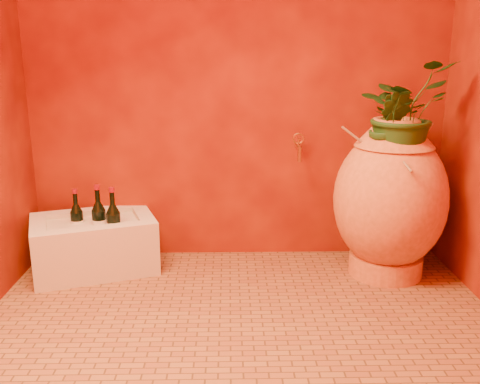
{
  "coord_description": "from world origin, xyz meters",
  "views": [
    {
      "loc": [
        -0.05,
        -2.22,
        1.26
      ],
      "look_at": [
        0.0,
        0.35,
        0.58
      ],
      "focal_mm": 40.0,
      "sensor_mm": 36.0,
      "label": 1
    }
  ],
  "objects_px": {
    "stone_basin": "(94,245)",
    "amphora": "(390,199)",
    "wine_bottle_a": "(77,222)",
    "wall_tap": "(299,146)",
    "wine_bottle_c": "(114,225)",
    "wine_bottle_b": "(99,222)"
  },
  "relations": [
    {
      "from": "stone_basin",
      "to": "amphora",
      "type": "bearing_deg",
      "value": -3.37
    },
    {
      "from": "wine_bottle_a",
      "to": "wall_tap",
      "type": "bearing_deg",
      "value": 6.9
    },
    {
      "from": "amphora",
      "to": "wall_tap",
      "type": "relative_size",
      "value": 5.59
    },
    {
      "from": "wine_bottle_c",
      "to": "wall_tap",
      "type": "height_order",
      "value": "wall_tap"
    },
    {
      "from": "wine_bottle_a",
      "to": "stone_basin",
      "type": "bearing_deg",
      "value": -6.4
    },
    {
      "from": "wine_bottle_c",
      "to": "amphora",
      "type": "bearing_deg",
      "value": -1.19
    },
    {
      "from": "stone_basin",
      "to": "wine_bottle_c",
      "type": "height_order",
      "value": "wine_bottle_c"
    },
    {
      "from": "amphora",
      "to": "wine_bottle_b",
      "type": "relative_size",
      "value": 2.64
    },
    {
      "from": "stone_basin",
      "to": "wine_bottle_a",
      "type": "distance_m",
      "value": 0.16
    },
    {
      "from": "wine_bottle_c",
      "to": "wine_bottle_a",
      "type": "bearing_deg",
      "value": 161.23
    },
    {
      "from": "amphora",
      "to": "wine_bottle_b",
      "type": "bearing_deg",
      "value": 177.14
    },
    {
      "from": "wine_bottle_a",
      "to": "wine_bottle_c",
      "type": "xyz_separation_m",
      "value": [
        0.23,
        -0.08,
        0.01
      ]
    },
    {
      "from": "amphora",
      "to": "wine_bottle_b",
      "type": "distance_m",
      "value": 1.67
    },
    {
      "from": "stone_basin",
      "to": "wine_bottle_c",
      "type": "relative_size",
      "value": 2.35
    },
    {
      "from": "amphora",
      "to": "stone_basin",
      "type": "distance_m",
      "value": 1.73
    },
    {
      "from": "wall_tap",
      "to": "wine_bottle_a",
      "type": "bearing_deg",
      "value": -173.1
    },
    {
      "from": "wine_bottle_c",
      "to": "wall_tap",
      "type": "xyz_separation_m",
      "value": [
        1.07,
        0.24,
        0.41
      ]
    },
    {
      "from": "wine_bottle_a",
      "to": "wine_bottle_b",
      "type": "xyz_separation_m",
      "value": [
        0.14,
        -0.03,
        0.01
      ]
    },
    {
      "from": "amphora",
      "to": "stone_basin",
      "type": "height_order",
      "value": "amphora"
    },
    {
      "from": "wall_tap",
      "to": "wine_bottle_b",
      "type": "bearing_deg",
      "value": -170.98
    },
    {
      "from": "amphora",
      "to": "wine_bottle_a",
      "type": "height_order",
      "value": "amphora"
    },
    {
      "from": "stone_basin",
      "to": "wine_bottle_b",
      "type": "distance_m",
      "value": 0.15
    }
  ]
}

